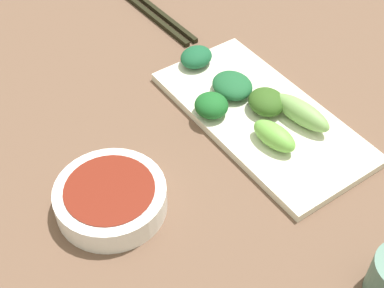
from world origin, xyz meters
The scene contains 10 objects.
tabletop centered at (0.00, 0.00, 0.01)m, with size 2.10×2.10×0.02m, color brown.
sauce_bowl centered at (-0.11, -0.03, 0.04)m, with size 0.13×0.13×0.03m.
serving_plate centered at (0.13, -0.01, 0.03)m, with size 0.16×0.32×0.01m, color silver.
broccoli_stalk_0 centered at (0.16, -0.06, 0.05)m, with size 0.03×0.09×0.03m, color #77A558.
broccoli_stalk_1 centered at (0.11, -0.07, 0.05)m, with size 0.03×0.07×0.03m, color #69AF43.
broccoli_leafy_2 centered at (0.13, 0.04, 0.04)m, with size 0.05×0.06×0.02m, color #1C582F.
broccoli_leafy_3 centered at (0.12, 0.13, 0.04)m, with size 0.05×0.04×0.02m, color #175230.
broccoli_leafy_4 centered at (0.08, 0.02, 0.05)m, with size 0.05×0.05×0.03m, color #195C23.
broccoli_leafy_5 centered at (0.14, -0.01, 0.05)m, with size 0.05×0.05×0.03m, color #2F541C.
chopsticks centered at (0.15, 0.30, 0.02)m, with size 0.03×0.23×0.01m.
Camera 1 is at (-0.26, -0.41, 0.55)m, focal length 51.53 mm.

